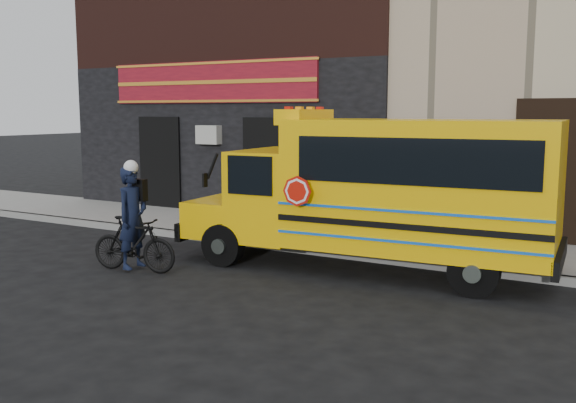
# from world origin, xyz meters

# --- Properties ---
(ground) EXTENTS (120.00, 120.00, 0.00)m
(ground) POSITION_xyz_m (0.00, 0.00, 0.00)
(ground) COLOR black
(ground) RESTS_ON ground
(curb) EXTENTS (40.00, 0.20, 0.15)m
(curb) POSITION_xyz_m (0.00, 2.60, 0.07)
(curb) COLOR gray
(curb) RESTS_ON ground
(sidewalk) EXTENTS (40.00, 3.00, 0.15)m
(sidewalk) POSITION_xyz_m (0.00, 4.10, 0.07)
(sidewalk) COLOR gray
(sidewalk) RESTS_ON ground
(school_bus) EXTENTS (7.02, 2.68, 2.92)m
(school_bus) POSITION_xyz_m (1.31, 2.01, 1.51)
(school_bus) COLOR black
(school_bus) RESTS_ON ground
(bicycle) EXTENTS (1.74, 0.76, 1.01)m
(bicycle) POSITION_xyz_m (-2.61, -0.26, 0.50)
(bicycle) COLOR black
(bicycle) RESTS_ON ground
(cyclist) EXTENTS (0.45, 0.68, 1.86)m
(cyclist) POSITION_xyz_m (-2.68, -0.19, 0.93)
(cyclist) COLOR black
(cyclist) RESTS_ON ground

